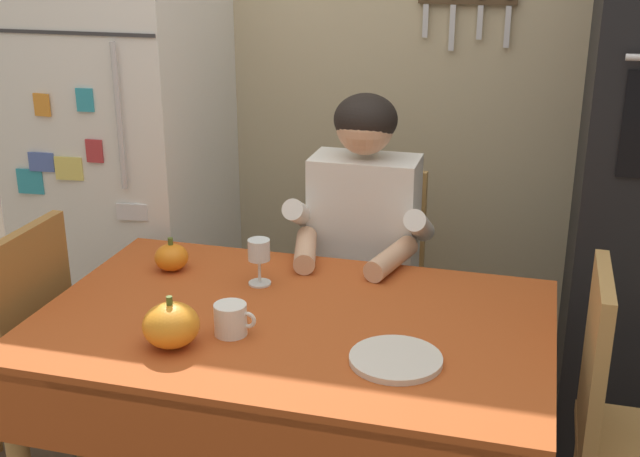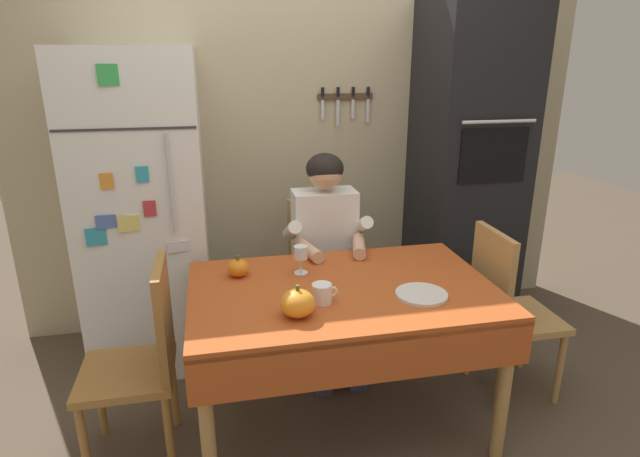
% 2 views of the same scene
% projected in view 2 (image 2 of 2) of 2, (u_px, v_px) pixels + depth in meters
% --- Properties ---
extents(ground_plane, '(10.00, 10.00, 0.00)m').
position_uv_depth(ground_plane, '(345.00, 432.00, 2.54)').
color(ground_plane, brown).
rests_on(ground_plane, ground).
extents(back_wall_assembly, '(3.70, 0.13, 2.60)m').
position_uv_depth(back_wall_assembly, '(304.00, 128.00, 3.39)').
color(back_wall_assembly, '#BCAD89').
rests_on(back_wall_assembly, ground).
extents(refrigerator, '(0.68, 0.71, 1.80)m').
position_uv_depth(refrigerator, '(144.00, 213.00, 2.95)').
color(refrigerator, white).
rests_on(refrigerator, ground).
extents(wall_oven, '(0.60, 0.64, 2.10)m').
position_uv_depth(wall_oven, '(467.00, 170.00, 3.34)').
color(wall_oven, black).
rests_on(wall_oven, ground).
extents(dining_table, '(1.40, 0.90, 0.74)m').
position_uv_depth(dining_table, '(343.00, 305.00, 2.40)').
color(dining_table, tan).
rests_on(dining_table, ground).
extents(chair_behind_person, '(0.40, 0.40, 0.93)m').
position_uv_depth(chair_behind_person, '(320.00, 268.00, 3.19)').
color(chair_behind_person, tan).
rests_on(chair_behind_person, ground).
extents(seated_person, '(0.47, 0.55, 1.25)m').
position_uv_depth(seated_person, '(327.00, 244.00, 2.94)').
color(seated_person, '#38384C').
rests_on(seated_person, ground).
extents(chair_right_side, '(0.40, 0.40, 0.93)m').
position_uv_depth(chair_right_side, '(506.00, 306.00, 2.70)').
color(chair_right_side, tan).
rests_on(chair_right_side, ground).
extents(chair_left_side, '(0.40, 0.40, 0.93)m').
position_uv_depth(chair_left_side, '(144.00, 355.00, 2.26)').
color(chair_left_side, '#9E6B33').
rests_on(chair_left_side, ground).
extents(coffee_mug, '(0.11, 0.09, 0.09)m').
position_uv_depth(coffee_mug, '(322.00, 293.00, 2.23)').
color(coffee_mug, white).
rests_on(coffee_mug, dining_table).
extents(wine_glass, '(0.07, 0.07, 0.14)m').
position_uv_depth(wine_glass, '(301.00, 254.00, 2.51)').
color(wine_glass, white).
rests_on(wine_glass, dining_table).
extents(pumpkin_large, '(0.10, 0.10, 0.11)m').
position_uv_depth(pumpkin_large, '(238.00, 268.00, 2.49)').
color(pumpkin_large, orange).
rests_on(pumpkin_large, dining_table).
extents(pumpkin_medium, '(0.15, 0.15, 0.14)m').
position_uv_depth(pumpkin_medium, '(298.00, 303.00, 2.11)').
color(pumpkin_medium, orange).
rests_on(pumpkin_medium, dining_table).
extents(serving_tray, '(0.23, 0.23, 0.02)m').
position_uv_depth(serving_tray, '(421.00, 295.00, 2.30)').
color(serving_tray, silver).
rests_on(serving_tray, dining_table).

